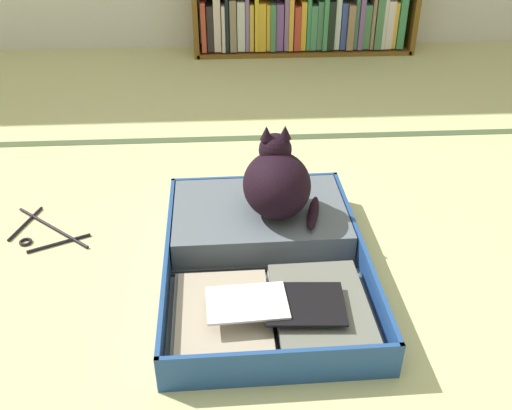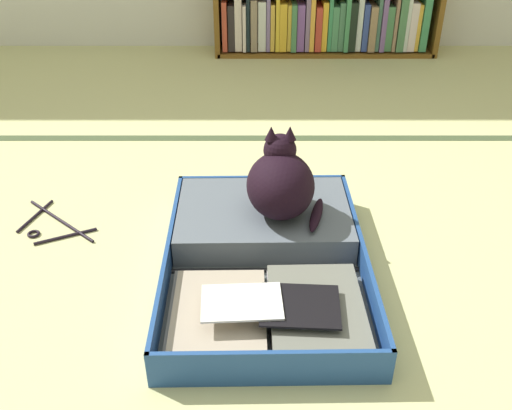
% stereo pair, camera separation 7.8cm
% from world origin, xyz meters
% --- Properties ---
extents(ground_plane, '(10.00, 10.00, 0.00)m').
position_xyz_m(ground_plane, '(0.00, 0.00, 0.00)').
color(ground_plane, '#C3C284').
extents(tatami_border, '(4.80, 0.05, 0.00)m').
position_xyz_m(tatami_border, '(0.00, 1.08, 0.00)').
color(tatami_border, '#3F4E30').
rests_on(tatami_border, ground_plane).
extents(open_suitcase, '(0.59, 0.83, 0.11)m').
position_xyz_m(open_suitcase, '(0.09, 0.22, 0.05)').
color(open_suitcase, navy).
rests_on(open_suitcase, ground_plane).
extents(black_cat, '(0.25, 0.26, 0.27)m').
position_xyz_m(black_cat, '(0.13, 0.34, 0.21)').
color(black_cat, black).
rests_on(black_cat, open_suitcase).
extents(clothes_hanger, '(0.28, 0.26, 0.01)m').
position_xyz_m(clothes_hanger, '(-0.62, 0.41, 0.00)').
color(clothes_hanger, black).
rests_on(clothes_hanger, ground_plane).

